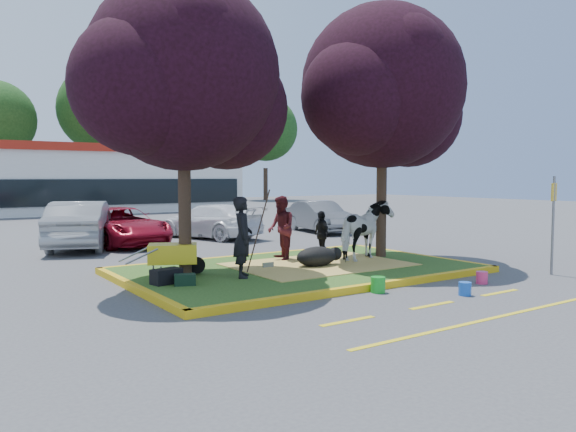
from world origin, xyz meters
TOP-DOWN VIEW (x-y plane):
  - ground at (0.00, 0.00)m, footprint 90.00×90.00m
  - median_island at (0.00, 0.00)m, footprint 8.00×5.00m
  - curb_near at (0.00, -2.58)m, footprint 8.30×0.16m
  - curb_far at (0.00, 2.58)m, footprint 8.30×0.16m
  - curb_left at (-4.08, 0.00)m, footprint 0.16×5.30m
  - curb_right at (4.08, 0.00)m, footprint 0.16×5.30m
  - straw_bedding at (0.60, 0.00)m, footprint 4.20×3.00m
  - tree_purple_left at (-2.78, 0.38)m, footprint 5.06×4.20m
  - tree_purple_right at (2.92, 0.18)m, footprint 5.30×4.40m
  - fire_lane_stripe_a at (-2.00, -4.20)m, footprint 1.10×0.12m
  - fire_lane_stripe_b at (0.00, -4.20)m, footprint 1.10×0.12m
  - fire_lane_stripe_c at (2.00, -4.20)m, footprint 1.10×0.12m
  - fire_lane_long at (0.00, -5.40)m, footprint 6.00×0.10m
  - retail_building at (2.00, 27.98)m, footprint 20.40×8.40m
  - treeline at (1.23, 37.61)m, footprint 46.58×7.80m
  - cow at (2.08, -0.09)m, footprint 2.06×1.51m
  - calf at (0.39, -0.19)m, footprint 1.22×0.82m
  - handler at (-1.84, -0.49)m, footprint 0.68×0.77m
  - visitor_a at (0.27, 1.20)m, footprint 0.84×0.96m
  - visitor_b at (1.38, 0.91)m, footprint 0.44×0.79m
  - wheelbarrow at (-3.03, 0.52)m, footprint 1.87×1.01m
  - gear_bag_dark at (-3.50, -0.24)m, footprint 0.66×0.45m
  - gear_bag_green at (-3.26, -0.60)m, footprint 0.49×0.40m
  - sign_post at (4.86, -3.59)m, footprint 0.33×0.11m
  - bucket_green at (-0.02, -2.80)m, footprint 0.33×0.33m
  - bucket_pink at (2.52, -3.38)m, footprint 0.26×0.26m
  - bucket_blue at (1.21, -3.97)m, footprint 0.30×0.30m
  - car_silver at (-3.18, 7.85)m, footprint 3.29×4.98m
  - car_red at (-1.81, 8.04)m, footprint 2.52×4.80m
  - car_white at (1.67, 8.30)m, footprint 3.26×4.80m
  - car_grey at (6.55, 7.77)m, footprint 2.02×4.17m

SIDE VIEW (x-z plane):
  - ground at x=0.00m, z-range 0.00..0.00m
  - fire_lane_stripe_a at x=-2.00m, z-range 0.00..0.01m
  - fire_lane_stripe_b at x=0.00m, z-range 0.00..0.01m
  - fire_lane_stripe_c at x=2.00m, z-range 0.00..0.01m
  - fire_lane_long at x=0.00m, z-range 0.00..0.01m
  - median_island at x=0.00m, z-range 0.00..0.15m
  - curb_near at x=0.00m, z-range 0.00..0.15m
  - curb_far at x=0.00m, z-range 0.00..0.15m
  - curb_left at x=-4.08m, z-range 0.00..0.15m
  - curb_right at x=4.08m, z-range 0.00..0.15m
  - bucket_blue at x=1.21m, z-range 0.00..0.27m
  - bucket_pink at x=2.52m, z-range 0.00..0.27m
  - straw_bedding at x=0.60m, z-range 0.15..0.16m
  - bucket_green at x=-0.02m, z-range 0.00..0.32m
  - gear_bag_green at x=-3.26m, z-range 0.15..0.38m
  - gear_bag_dark at x=-3.50m, z-range 0.15..0.46m
  - calf at x=0.39m, z-range 0.15..0.64m
  - wheelbarrow at x=-3.03m, z-range 0.28..1.00m
  - car_red at x=-1.81m, z-range 0.00..1.29m
  - car_white at x=1.67m, z-range 0.00..1.29m
  - car_grey at x=6.55m, z-range 0.00..1.32m
  - car_silver at x=-3.18m, z-range 0.00..1.55m
  - visitor_b at x=1.38m, z-range 0.15..1.42m
  - cow at x=2.08m, z-range 0.15..1.73m
  - visitor_a at x=0.27m, z-range 0.15..1.84m
  - handler at x=-1.84m, z-range 0.15..1.91m
  - sign_post at x=4.86m, z-range 0.26..2.62m
  - retail_building at x=2.00m, z-range 0.05..4.45m
  - tree_purple_left at x=-2.78m, z-range 1.10..7.61m
  - tree_purple_right at x=2.92m, z-range 1.15..7.97m
  - treeline at x=1.23m, z-range 0.42..15.05m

